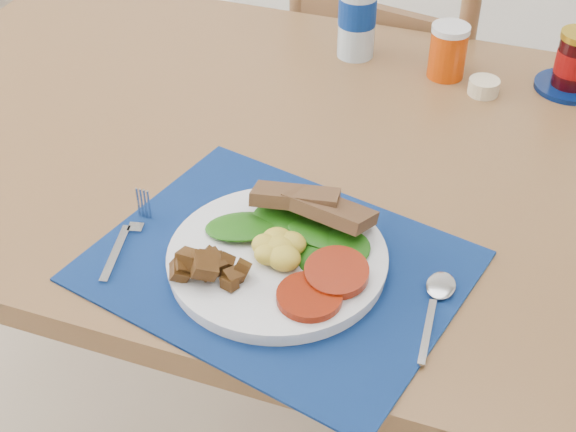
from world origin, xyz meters
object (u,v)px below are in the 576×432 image
object	(u,v)px
water_bottle	(358,3)
juice_glass	(448,53)
jam_on_saucer	(574,64)
chair_far	(396,62)
breakfast_plate	(272,255)

from	to	relation	value
water_bottle	juice_glass	distance (m)	0.18
jam_on_saucer	juice_glass	bearing A→B (deg)	-172.69
chair_far	breakfast_plate	world-z (taller)	chair_far
chair_far	jam_on_saucer	bearing A→B (deg)	152.20
jam_on_saucer	breakfast_plate	bearing A→B (deg)	-118.14
water_bottle	jam_on_saucer	distance (m)	0.38
breakfast_plate	juice_glass	size ratio (longest dim) A/B	3.10
breakfast_plate	jam_on_saucer	size ratio (longest dim) A/B	2.37
water_bottle	jam_on_saucer	world-z (taller)	water_bottle
chair_far	breakfast_plate	distance (m)	0.91
chair_far	water_bottle	xyz separation A→B (m)	(-0.02, -0.30, 0.26)
chair_far	breakfast_plate	bearing A→B (deg)	104.04
breakfast_plate	juice_glass	distance (m)	0.58
chair_far	water_bottle	distance (m)	0.40
chair_far	jam_on_saucer	size ratio (longest dim) A/B	10.01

